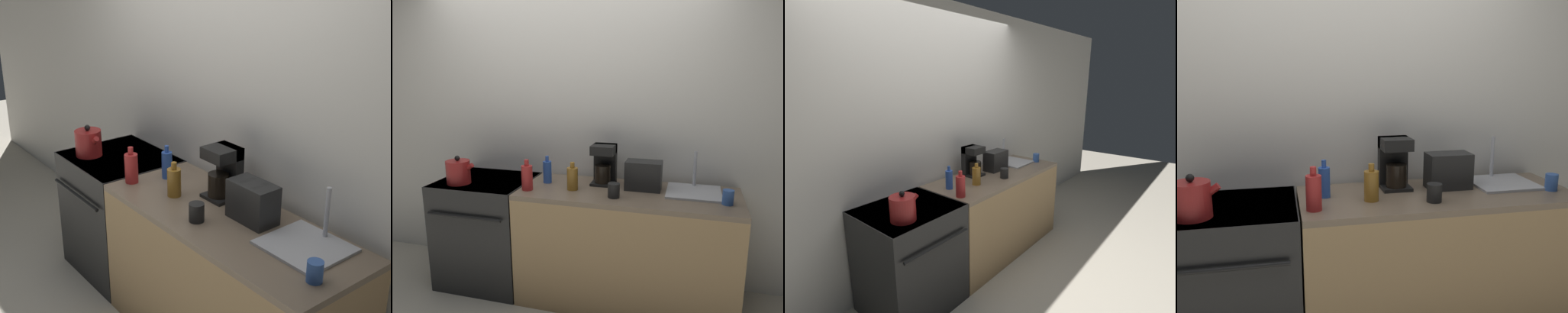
# 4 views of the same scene
# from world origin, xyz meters

# --- Properties ---
(wall_back) EXTENTS (8.00, 0.05, 2.60)m
(wall_back) POSITION_xyz_m (0.00, 0.71, 1.30)
(wall_back) COLOR silver
(wall_back) RESTS_ON ground_plane
(stove) EXTENTS (0.73, 0.69, 0.89)m
(stove) POSITION_xyz_m (-0.61, 0.32, 0.45)
(stove) COLOR black
(stove) RESTS_ON ground_plane
(counter_block) EXTENTS (1.62, 0.64, 0.89)m
(counter_block) POSITION_xyz_m (0.58, 0.32, 0.44)
(counter_block) COLOR tan
(counter_block) RESTS_ON ground_plane
(kettle) EXTENTS (0.23, 0.19, 0.22)m
(kettle) POSITION_xyz_m (-0.75, 0.17, 0.98)
(kettle) COLOR maroon
(kettle) RESTS_ON stove
(toaster) EXTENTS (0.27, 0.16, 0.22)m
(toaster) POSITION_xyz_m (0.67, 0.41, 1.00)
(toaster) COLOR black
(toaster) RESTS_ON counter_block
(coffee_maker) EXTENTS (0.18, 0.18, 0.31)m
(coffee_maker) POSITION_xyz_m (0.35, 0.48, 1.05)
(coffee_maker) COLOR black
(coffee_maker) RESTS_ON counter_block
(sink_tray) EXTENTS (0.39, 0.37, 0.28)m
(sink_tray) POSITION_xyz_m (1.04, 0.42, 0.90)
(sink_tray) COLOR #B7B7BC
(sink_tray) RESTS_ON counter_block
(bottle_blue) EXTENTS (0.07, 0.07, 0.22)m
(bottle_blue) POSITION_xyz_m (-0.08, 0.38, 0.98)
(bottle_blue) COLOR #2D56B7
(bottle_blue) RESTS_ON counter_block
(bottle_amber) EXTENTS (0.08, 0.08, 0.21)m
(bottle_amber) POSITION_xyz_m (0.16, 0.26, 0.97)
(bottle_amber) COLOR #9E6B23
(bottle_amber) RESTS_ON counter_block
(bottle_red) EXTENTS (0.08, 0.08, 0.23)m
(bottle_red) POSITION_xyz_m (-0.16, 0.16, 0.98)
(bottle_red) COLOR #B72828
(bottle_red) RESTS_ON counter_block
(cup_blue) EXTENTS (0.07, 0.07, 0.10)m
(cup_blue) POSITION_xyz_m (1.26, 0.23, 0.94)
(cup_blue) COLOR #3860B2
(cup_blue) RESTS_ON counter_block
(cup_black) EXTENTS (0.08, 0.08, 0.10)m
(cup_black) POSITION_xyz_m (0.50, 0.16, 0.94)
(cup_black) COLOR black
(cup_black) RESTS_ON counter_block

